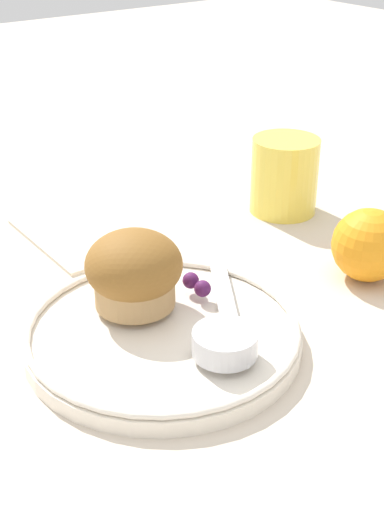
# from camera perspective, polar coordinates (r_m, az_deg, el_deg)

# --- Properties ---
(ground_plane) EXTENTS (3.00, 3.00, 0.00)m
(ground_plane) POSITION_cam_1_polar(r_m,az_deg,el_deg) (0.63, -1.96, -5.83)
(ground_plane) COLOR beige
(plate) EXTENTS (0.23, 0.23, 0.02)m
(plate) POSITION_cam_1_polar(r_m,az_deg,el_deg) (0.60, -2.35, -6.25)
(plate) COLOR silver
(plate) RESTS_ON ground_plane
(muffin) EXTENTS (0.08, 0.08, 0.07)m
(muffin) POSITION_cam_1_polar(r_m,az_deg,el_deg) (0.61, -4.66, -1.21)
(muffin) COLOR tan
(muffin) RESTS_ON plate
(cream_ramekin) EXTENTS (0.05, 0.05, 0.02)m
(cream_ramekin) POSITION_cam_1_polar(r_m,az_deg,el_deg) (0.56, 2.27, -7.04)
(cream_ramekin) COLOR silver
(cream_ramekin) RESTS_ON plate
(berry_pair) EXTENTS (0.03, 0.02, 0.02)m
(berry_pair) POSITION_cam_1_polar(r_m,az_deg,el_deg) (0.64, 0.28, -2.23)
(berry_pair) COLOR #4C194C
(berry_pair) RESTS_ON plate
(butter_knife) EXTENTS (0.17, 0.11, 0.00)m
(butter_knife) POSITION_cam_1_polar(r_m,az_deg,el_deg) (0.62, 2.71, -3.73)
(butter_knife) COLOR silver
(butter_knife) RESTS_ON plate
(orange_fruit) EXTENTS (0.07, 0.07, 0.07)m
(orange_fruit) POSITION_cam_1_polar(r_m,az_deg,el_deg) (0.71, 13.95, 0.87)
(orange_fruit) COLOR orange
(orange_fruit) RESTS_ON ground_plane
(juice_glass) EXTENTS (0.08, 0.08, 0.09)m
(juice_glass) POSITION_cam_1_polar(r_m,az_deg,el_deg) (0.84, 7.40, 6.40)
(juice_glass) COLOR #EAD14C
(juice_glass) RESTS_ON ground_plane
(folded_napkin) EXTENTS (0.15, 0.08, 0.01)m
(folded_napkin) POSITION_cam_1_polar(r_m,az_deg,el_deg) (0.79, -9.53, 1.69)
(folded_napkin) COLOR beige
(folded_napkin) RESTS_ON ground_plane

